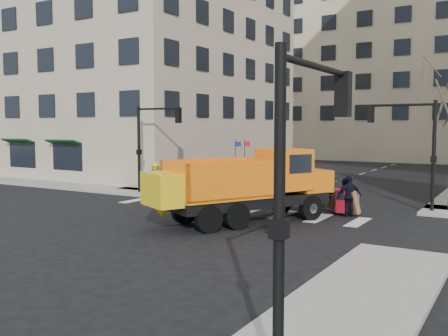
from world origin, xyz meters
The scene contains 15 objects.
ground centered at (0.00, 0.00, 0.00)m, with size 120.00×120.00×0.00m, color black.
sidewalk_back centered at (0.00, 8.50, 0.07)m, with size 64.00×5.00×0.15m, color gray.
sidewalk_near_right centered at (9.00, -6.00, 0.07)m, with size 3.00×14.00×0.15m, color gray.
building_left centered at (-20.00, 20.00, 13.00)m, with size 24.00×22.00×26.00m, color #BCA98F.
building_far centered at (0.00, 52.00, 12.00)m, with size 30.00×18.00×24.00m, color tan.
traffic_light_left centered at (-8.00, 7.50, 2.70)m, with size 0.18×0.18×5.40m, color black.
traffic_light_right centered at (8.50, 9.50, 2.70)m, with size 0.18×0.18×5.40m, color black.
traffic_light_near centered at (9.00, -9.00, 2.70)m, with size 0.18×0.18×5.40m, color black.
crowd_barriers centered at (-0.75, 7.60, 0.55)m, with size 12.60×0.60×1.10m, color #9EA0A5, non-canonical shape.
plow_truck centered at (1.89, 2.89, 1.69)m, with size 6.87×9.90×3.81m.
cop_a centered at (3.05, 7.00, 0.96)m, with size 0.70×0.46×1.92m, color black.
cop_b centered at (5.02, 7.00, 0.88)m, with size 0.85×0.67×1.76m, color black.
cop_c centered at (5.37, 6.61, 0.95)m, with size 1.12×0.47×1.91m, color black.
worker centered at (-7.63, 8.61, 1.04)m, with size 1.15×0.66×1.78m, color #CFD018.
newspaper_box centered at (4.99, 6.66, 0.70)m, with size 0.45×0.40×1.10m, color maroon.
Camera 1 is at (12.16, -15.87, 4.16)m, focal length 40.00 mm.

